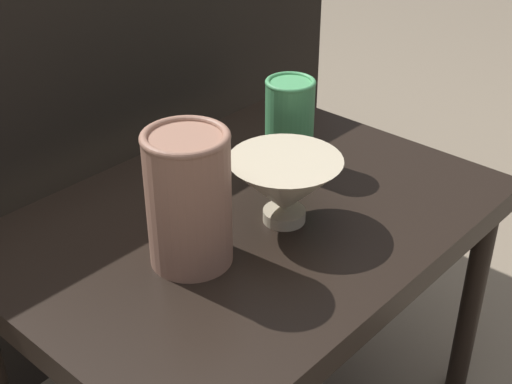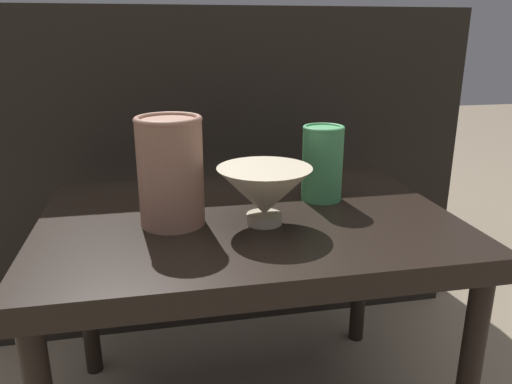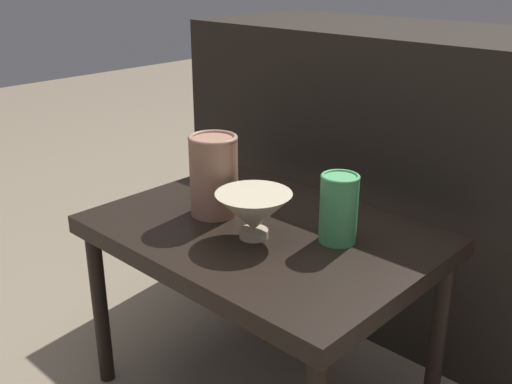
% 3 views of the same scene
% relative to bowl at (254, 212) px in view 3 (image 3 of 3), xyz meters
% --- Properties ---
extents(table, '(0.71, 0.51, 0.44)m').
position_rel_bowl_xyz_m(table, '(-0.02, 0.05, -0.10)').
color(table, black).
rests_on(table, ground_plane).
extents(couch_backdrop, '(1.26, 0.50, 0.81)m').
position_rel_bowl_xyz_m(couch_backdrop, '(-0.02, 0.66, -0.09)').
color(couch_backdrop, black).
rests_on(couch_backdrop, ground_plane).
extents(bowl, '(0.16, 0.16, 0.10)m').
position_rel_bowl_xyz_m(bowl, '(0.00, 0.00, 0.00)').
color(bowl, '#C1B293').
rests_on(bowl, table).
extents(vase_textured_left, '(0.11, 0.11, 0.18)m').
position_rel_bowl_xyz_m(vase_textured_left, '(-0.15, 0.03, 0.04)').
color(vase_textured_left, '#996B56').
rests_on(vase_textured_left, table).
extents(vase_colorful_right, '(0.08, 0.08, 0.14)m').
position_rel_bowl_xyz_m(vase_colorful_right, '(0.13, 0.10, 0.02)').
color(vase_colorful_right, '#47995B').
rests_on(vase_colorful_right, table).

